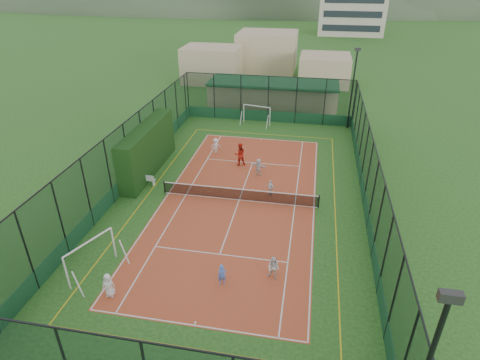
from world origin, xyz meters
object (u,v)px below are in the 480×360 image
(child_near_right, at_px, (273,268))
(floodlight_ne, at_px, (352,90))
(futsal_goal_near, at_px, (91,257))
(child_far_left, at_px, (216,145))
(child_near_left, at_px, (109,285))
(clubhouse, at_px, (273,94))
(white_bench, at_px, (145,179))
(futsal_goal_far, at_px, (257,115))
(child_far_right, at_px, (271,188))
(child_far_back, at_px, (258,167))
(coach, at_px, (240,154))
(child_near_mid, at_px, (222,275))

(child_near_right, bearing_deg, floodlight_ne, 98.29)
(futsal_goal_near, distance_m, child_far_left, 17.39)
(child_near_left, relative_size, child_near_right, 0.99)
(clubhouse, distance_m, child_far_left, 14.59)
(white_bench, relative_size, futsal_goal_far, 0.53)
(floodlight_ne, relative_size, futsal_goal_far, 2.64)
(futsal_goal_near, relative_size, child_far_left, 2.35)
(child_far_right, bearing_deg, futsal_goal_near, 77.29)
(futsal_goal_near, bearing_deg, child_near_right, -59.38)
(child_near_left, bearing_deg, floodlight_ne, 56.93)
(white_bench, relative_size, child_near_left, 1.17)
(child_near_right, bearing_deg, white_bench, 161.81)
(futsal_goal_far, relative_size, child_far_left, 2.23)
(futsal_goal_near, xyz_separation_m, child_far_back, (7.50, 13.51, -0.35))
(white_bench, bearing_deg, child_near_right, -36.83)
(floodlight_ne, height_order, white_bench, floodlight_ne)
(clubhouse, bearing_deg, coach, -93.65)
(futsal_goal_near, distance_m, coach, 16.04)
(child_near_right, xyz_separation_m, child_far_right, (-1.22, 9.06, -0.11))
(floodlight_ne, relative_size, clubhouse, 0.54)
(white_bench, relative_size, child_far_back, 1.18)
(floodlight_ne, relative_size, child_near_left, 5.79)
(clubhouse, height_order, child_near_left, clubhouse)
(child_far_right, bearing_deg, floodlight_ne, -84.92)
(child_far_left, bearing_deg, child_near_right, 99.78)
(child_far_left, bearing_deg, floodlight_ne, -159.06)
(clubhouse, xyz_separation_m, futsal_goal_far, (-1.07, -6.05, -0.57))
(child_far_left, bearing_deg, clubhouse, -118.98)
(futsal_goal_far, relative_size, child_far_right, 2.56)
(clubhouse, xyz_separation_m, child_near_right, (3.40, -29.86, -0.85))
(coach, bearing_deg, child_near_left, 56.53)
(child_near_left, bearing_deg, child_far_right, 52.52)
(futsal_goal_far, bearing_deg, coach, -77.01)
(white_bench, bearing_deg, floodlight_ne, 45.15)
(child_near_right, xyz_separation_m, child_far_back, (-2.58, 12.16, -0.01))
(clubhouse, bearing_deg, child_near_right, -83.51)
(clubhouse, relative_size, child_near_right, 10.59)
(futsal_goal_near, bearing_deg, child_near_mid, -63.88)
(futsal_goal_near, xyz_separation_m, child_near_left, (1.76, -1.55, -0.34))
(clubhouse, relative_size, child_near_left, 10.67)
(white_bench, relative_size, child_far_right, 1.36)
(child_near_right, distance_m, child_far_left, 17.28)
(futsal_goal_far, relative_size, child_near_mid, 2.47)
(child_far_left, bearing_deg, futsal_goal_near, 65.62)
(floodlight_ne, xyz_separation_m, child_far_right, (-6.42, -15.40, -3.50))
(child_near_right, bearing_deg, futsal_goal_far, 120.93)
(white_bench, relative_size, coach, 0.83)
(child_far_left, distance_m, child_far_back, 5.76)
(floodlight_ne, xyz_separation_m, child_near_right, (-5.20, -24.46, -3.40))
(child_far_right, bearing_deg, child_near_left, 86.98)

